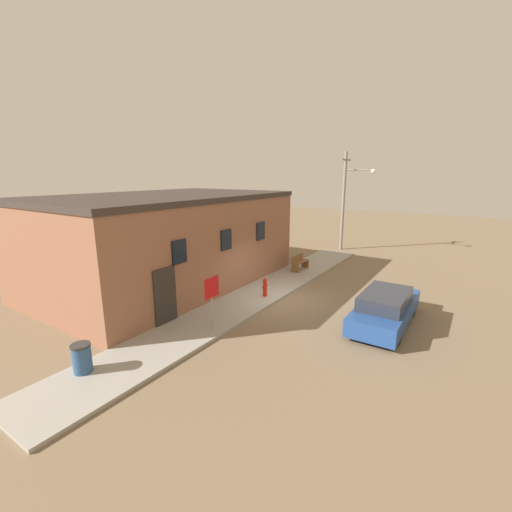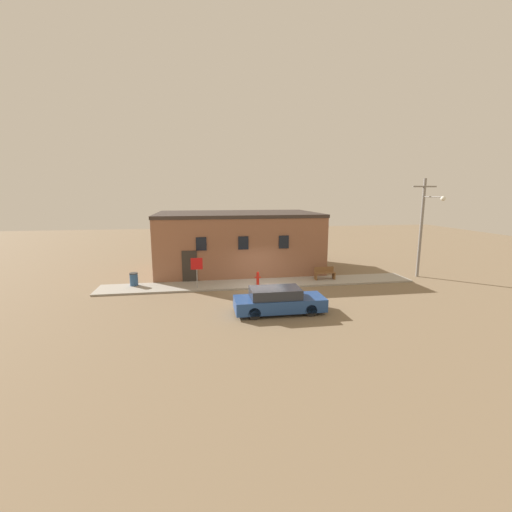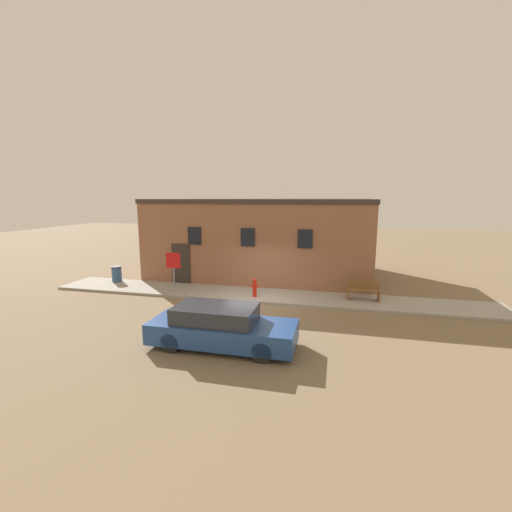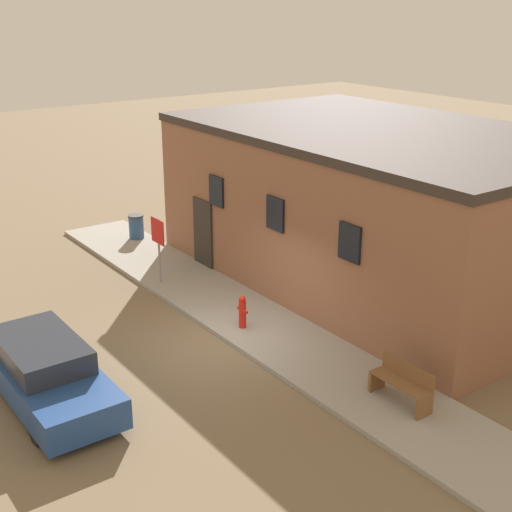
# 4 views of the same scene
# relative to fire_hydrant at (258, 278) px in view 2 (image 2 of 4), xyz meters

# --- Properties ---
(ground_plane) EXTENTS (80.00, 80.00, 0.00)m
(ground_plane) POSITION_rel_fire_hydrant_xyz_m (0.25, -0.70, -0.54)
(ground_plane) COLOR #7A664C
(sidewalk) EXTENTS (20.73, 2.31, 0.11)m
(sidewalk) POSITION_rel_fire_hydrant_xyz_m (0.25, 0.45, -0.49)
(sidewalk) COLOR #9E998E
(sidewalk) RESTS_ON ground
(brick_building) EXTENTS (12.25, 7.65, 4.51)m
(brick_building) POSITION_rel_fire_hydrant_xyz_m (-0.74, 5.37, 1.71)
(brick_building) COLOR #8E5B42
(brick_building) RESTS_ON ground
(fire_hydrant) EXTENTS (0.39, 0.19, 0.86)m
(fire_hydrant) POSITION_rel_fire_hydrant_xyz_m (0.00, 0.00, 0.00)
(fire_hydrant) COLOR red
(fire_hydrant) RESTS_ON sidewalk
(stop_sign) EXTENTS (0.73, 0.06, 1.93)m
(stop_sign) POSITION_rel_fire_hydrant_xyz_m (-3.89, -0.24, 0.92)
(stop_sign) COLOR gray
(stop_sign) RESTS_ON sidewalk
(bench) EXTENTS (1.40, 0.44, 0.84)m
(bench) POSITION_rel_fire_hydrant_xyz_m (4.81, 0.65, -0.01)
(bench) COLOR brown
(bench) RESTS_ON sidewalk
(trash_bin) EXTENTS (0.53, 0.53, 0.83)m
(trash_bin) POSITION_rel_fire_hydrant_xyz_m (-7.92, 1.05, -0.01)
(trash_bin) COLOR #2D517F
(trash_bin) RESTS_ON sidewalk
(utility_pole) EXTENTS (1.80, 2.23, 7.00)m
(utility_pole) POSITION_rel_fire_hydrant_xyz_m (11.92, 0.53, 3.35)
(utility_pole) COLOR gray
(utility_pole) RESTS_ON ground
(parked_car) EXTENTS (4.55, 1.68, 1.30)m
(parked_car) POSITION_rel_fire_hydrant_xyz_m (0.18, -5.15, 0.08)
(parked_car) COLOR black
(parked_car) RESTS_ON ground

